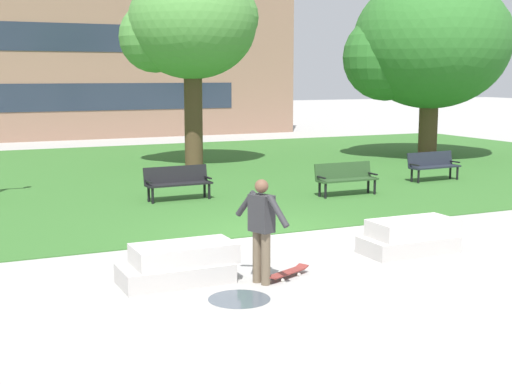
{
  "coord_description": "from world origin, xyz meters",
  "views": [
    {
      "loc": [
        -6.38,
        -13.22,
        3.35
      ],
      "look_at": [
        -0.94,
        -1.4,
        1.2
      ],
      "focal_mm": 50.0,
      "sensor_mm": 36.0,
      "label": 1
    }
  ],
  "objects_px": {
    "park_bench_far_left": "(178,181)",
    "skateboard": "(286,273)",
    "concrete_block_center": "(179,264)",
    "person_skateboarder": "(261,225)",
    "park_bench_near_left": "(433,164)",
    "concrete_block_left": "(410,237)",
    "park_bench_near_right": "(346,177)"
  },
  "relations": [
    {
      "from": "park_bench_far_left",
      "to": "skateboard",
      "type": "bearing_deg",
      "value": -95.32
    },
    {
      "from": "concrete_block_center",
      "to": "park_bench_far_left",
      "type": "relative_size",
      "value": 1.03
    },
    {
      "from": "person_skateboarder",
      "to": "park_bench_near_left",
      "type": "height_order",
      "value": "person_skateboarder"
    },
    {
      "from": "concrete_block_center",
      "to": "park_bench_near_left",
      "type": "relative_size",
      "value": 1.03
    },
    {
      "from": "concrete_block_center",
      "to": "skateboard",
      "type": "height_order",
      "value": "concrete_block_center"
    },
    {
      "from": "person_skateboarder",
      "to": "park_bench_near_left",
      "type": "bearing_deg",
      "value": 39.13
    },
    {
      "from": "park_bench_near_left",
      "to": "park_bench_far_left",
      "type": "xyz_separation_m",
      "value": [
        -8.5,
        -0.0,
        0.0
      ]
    },
    {
      "from": "concrete_block_center",
      "to": "park_bench_near_left",
      "type": "bearing_deg",
      "value": 33.8
    },
    {
      "from": "concrete_block_center",
      "to": "park_bench_far_left",
      "type": "bearing_deg",
      "value": 71.66
    },
    {
      "from": "park_bench_far_left",
      "to": "concrete_block_left",
      "type": "bearing_deg",
      "value": -73.19
    },
    {
      "from": "concrete_block_left",
      "to": "park_bench_near_right",
      "type": "height_order",
      "value": "park_bench_near_right"
    },
    {
      "from": "concrete_block_left",
      "to": "park_bench_far_left",
      "type": "relative_size",
      "value": 1.0
    },
    {
      "from": "concrete_block_left",
      "to": "park_bench_far_left",
      "type": "height_order",
      "value": "park_bench_far_left"
    },
    {
      "from": "park_bench_near_right",
      "to": "park_bench_far_left",
      "type": "relative_size",
      "value": 0.99
    },
    {
      "from": "concrete_block_center",
      "to": "park_bench_far_left",
      "type": "height_order",
      "value": "park_bench_far_left"
    },
    {
      "from": "concrete_block_left",
      "to": "park_bench_near_left",
      "type": "relative_size",
      "value": 1.0
    },
    {
      "from": "park_bench_near_right",
      "to": "concrete_block_center",
      "type": "bearing_deg",
      "value": -138.68
    },
    {
      "from": "park_bench_near_right",
      "to": "skateboard",
      "type": "bearing_deg",
      "value": -128.49
    },
    {
      "from": "person_skateboarder",
      "to": "park_bench_far_left",
      "type": "height_order",
      "value": "person_skateboarder"
    },
    {
      "from": "person_skateboarder",
      "to": "park_bench_near_right",
      "type": "xyz_separation_m",
      "value": [
        5.73,
        6.69,
        -0.43
      ]
    },
    {
      "from": "park_bench_near_right",
      "to": "concrete_block_left",
      "type": "bearing_deg",
      "value": -110.89
    },
    {
      "from": "concrete_block_left",
      "to": "skateboard",
      "type": "relative_size",
      "value": 1.8
    },
    {
      "from": "concrete_block_left",
      "to": "park_bench_near_left",
      "type": "bearing_deg",
      "value": 49.08
    },
    {
      "from": "park_bench_near_left",
      "to": "park_bench_far_left",
      "type": "bearing_deg",
      "value": -179.98
    },
    {
      "from": "park_bench_far_left",
      "to": "park_bench_near_right",
      "type": "bearing_deg",
      "value": -15.14
    },
    {
      "from": "skateboard",
      "to": "park_bench_far_left",
      "type": "bearing_deg",
      "value": 84.68
    },
    {
      "from": "skateboard",
      "to": "park_bench_near_right",
      "type": "height_order",
      "value": "park_bench_near_right"
    },
    {
      "from": "concrete_block_left",
      "to": "person_skateboarder",
      "type": "relative_size",
      "value": 1.06
    },
    {
      "from": "person_skateboarder",
      "to": "park_bench_near_right",
      "type": "distance_m",
      "value": 8.82
    },
    {
      "from": "concrete_block_left",
      "to": "park_bench_near_left",
      "type": "height_order",
      "value": "park_bench_near_left"
    },
    {
      "from": "person_skateboarder",
      "to": "park_bench_near_right",
      "type": "height_order",
      "value": "person_skateboarder"
    },
    {
      "from": "person_skateboarder",
      "to": "park_bench_near_left",
      "type": "relative_size",
      "value": 0.94
    }
  ]
}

